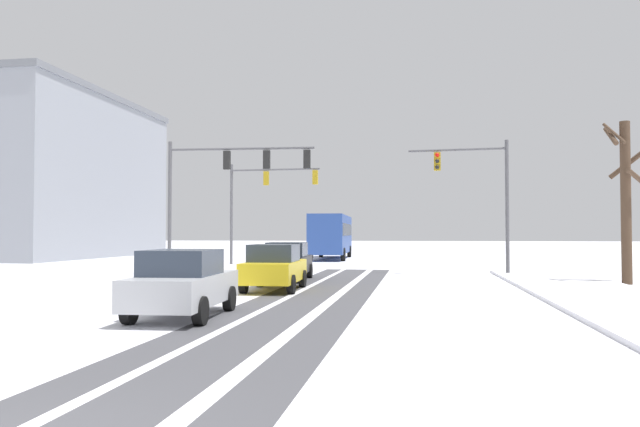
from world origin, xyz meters
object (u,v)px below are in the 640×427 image
Objects in this scene: car_black_lead at (287,261)px; car_silver_third at (183,283)px; bare_tree_sidewalk_mid at (625,196)px; traffic_signal_near_left at (228,175)px; traffic_signal_near_right at (480,185)px; car_yellow_cab_second at (274,267)px; office_building_far_left_block at (0,177)px; bus_oncoming at (332,233)px; traffic_signal_far_left at (262,192)px.

car_black_lead is 1.00× the size of car_silver_third.
car_black_lead is at bearing -179.96° from bare_tree_sidewalk_mid.
traffic_signal_near_left and traffic_signal_near_right have the same top height.
traffic_signal_near_left reaches higher than car_yellow_cab_second.
traffic_signal_near_left is 9.32m from car_yellow_cab_second.
office_building_far_left_block reaches higher than traffic_signal_near_right.
car_black_lead is at bearing -87.03° from bus_oncoming.
bare_tree_sidewalk_mid is (17.22, -2.72, -1.33)m from traffic_signal_near_left.
traffic_signal_near_right is 1.55× the size of car_silver_third.
traffic_signal_near_right is (12.10, 1.92, -0.48)m from traffic_signal_near_left.
traffic_signal_far_left and traffic_signal_near_right have the same top height.
car_yellow_cab_second is (4.09, -7.36, -4.01)m from traffic_signal_near_left.
bus_oncoming reaches higher than car_black_lead.
traffic_signal_far_left is 1.55× the size of car_black_lead.
traffic_signal_far_left reaches higher than bus_oncoming.
car_black_lead is 11.66m from car_silver_third.
traffic_signal_far_left is 18.21m from car_yellow_cab_second.
traffic_signal_near_right is 18.77m from car_silver_third.
traffic_signal_near_right is 0.30× the size of office_building_far_left_block.
car_silver_third is at bearing -139.60° from bare_tree_sidewalk_mid.
traffic_signal_far_left is 0.59× the size of bus_oncoming.
car_black_lead is at bearing -70.64° from traffic_signal_far_left.
traffic_signal_near_left is at bearing -35.61° from office_building_far_left_block.
car_silver_third is (3.51, -14.39, -4.01)m from traffic_signal_near_left.
office_building_far_left_block reaches higher than bare_tree_sidewalk_mid.
traffic_signal_near_left reaches higher than car_black_lead.
bare_tree_sidewalk_mid reaches higher than bus_oncoming.
bus_oncoming is at bearing 93.60° from car_yellow_cab_second.
office_building_far_left_block is (-28.86, 0.02, 4.82)m from bus_oncoming.
traffic_signal_near_right is at bearing 28.59° from car_black_lead.
traffic_signal_near_left is 1.11× the size of traffic_signal_near_right.
bus_oncoming reaches higher than car_silver_third.
traffic_signal_near_right reaches higher than car_black_lead.
traffic_signal_near_right is at bearing -31.22° from traffic_signal_far_left.
bus_oncoming is (-1.07, 33.30, 1.18)m from car_silver_third.
car_yellow_cab_second is 7.06m from car_silver_third.
car_silver_third is (-0.05, -11.66, 0.00)m from car_black_lead.
traffic_signal_near_left is at bearing -97.34° from bus_oncoming.
car_black_lead and car_yellow_cab_second have the same top height.
office_building_far_left_block is (-29.98, 21.65, 6.00)m from car_black_lead.
office_building_far_left_block is (-38.52, 17.00, 2.47)m from traffic_signal_near_right.
traffic_signal_near_left reaches higher than bus_oncoming.
traffic_signal_near_right reaches higher than car_yellow_cab_second.
car_yellow_cab_second is (-8.01, -9.28, -3.53)m from traffic_signal_near_right.
traffic_signal_far_left is at bearing 148.78° from traffic_signal_near_right.
car_yellow_cab_second is (0.53, -4.63, 0.00)m from car_black_lead.
traffic_signal_near_left is 0.33× the size of office_building_far_left_block.
office_building_far_left_block is (-26.42, 18.92, 1.99)m from traffic_signal_near_left.
office_building_far_left_block reaches higher than traffic_signal_far_left.
traffic_signal_far_left is 13.78m from car_black_lead.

